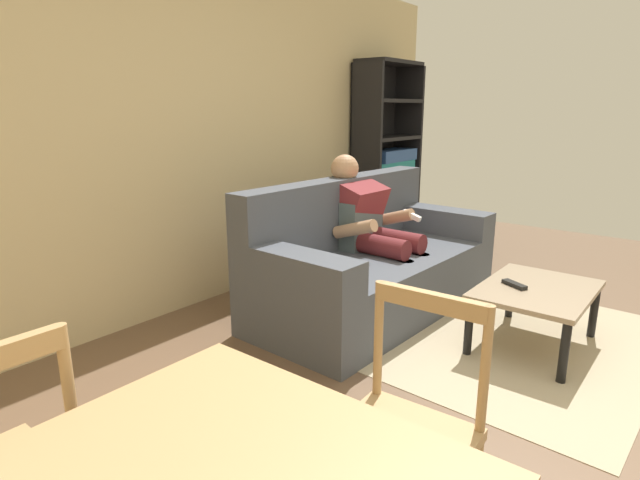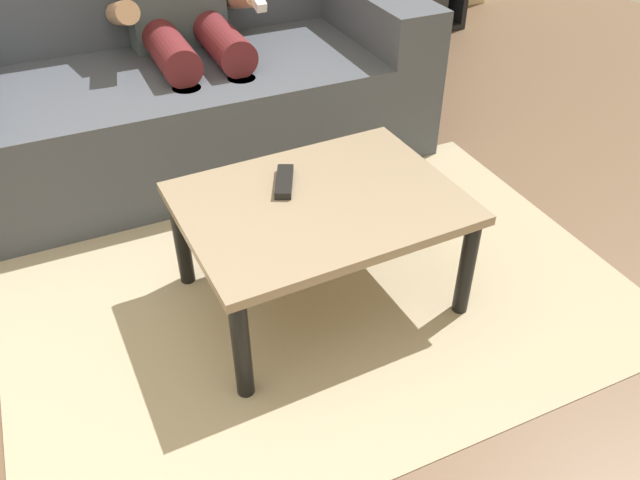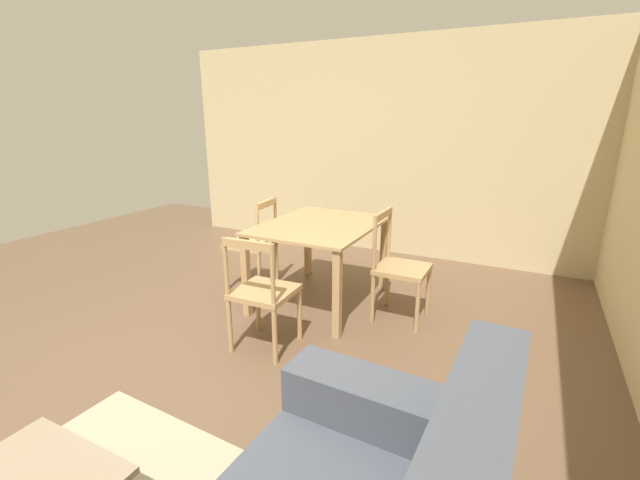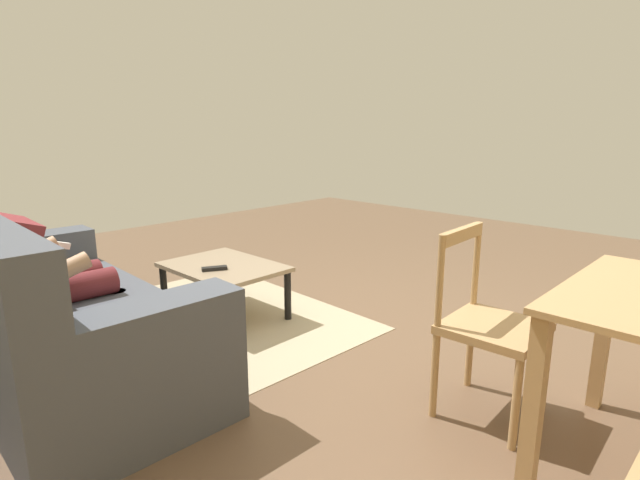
% 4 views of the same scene
% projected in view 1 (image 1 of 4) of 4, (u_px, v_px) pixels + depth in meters
% --- Properties ---
extents(ground_plane, '(9.13, 9.13, 0.00)m').
position_uv_depth(ground_plane, '(530.00, 452.00, 2.27)').
color(ground_plane, brown).
extents(wall_back, '(7.13, 0.12, 2.58)m').
position_uv_depth(wall_back, '(153.00, 134.00, 3.53)').
color(wall_back, '#D1BC8C').
rests_on(wall_back, ground_plane).
extents(couch, '(2.05, 0.99, 0.95)m').
position_uv_depth(couch, '(369.00, 264.00, 3.83)').
color(couch, '#474C56').
rests_on(couch, ground_plane).
extents(person_lounging, '(0.60, 0.94, 1.12)m').
position_uv_depth(person_lounging, '(372.00, 229.00, 3.85)').
color(person_lounging, maroon).
rests_on(person_lounging, ground_plane).
extents(coffee_table, '(0.83, 0.62, 0.39)m').
position_uv_depth(coffee_table, '(536.00, 295.00, 3.20)').
color(coffee_table, gray).
rests_on(coffee_table, ground_plane).
extents(tv_remote, '(0.12, 0.17, 0.02)m').
position_uv_depth(tv_remote, '(514.00, 284.00, 3.21)').
color(tv_remote, black).
rests_on(tv_remote, coffee_table).
extents(bookshelf, '(0.87, 0.36, 1.93)m').
position_uv_depth(bookshelf, '(385.00, 175.00, 5.54)').
color(bookshelf, black).
rests_on(bookshelf, ground_plane).
extents(dining_chair_facing_couch, '(0.44, 0.44, 0.89)m').
position_uv_depth(dining_chair_facing_couch, '(403.00, 438.00, 1.65)').
color(dining_chair_facing_couch, tan).
rests_on(dining_chair_facing_couch, ground_plane).
extents(area_rug, '(2.06, 1.48, 0.01)m').
position_uv_depth(area_rug, '(531.00, 344.00, 3.28)').
color(area_rug, tan).
rests_on(area_rug, ground_plane).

